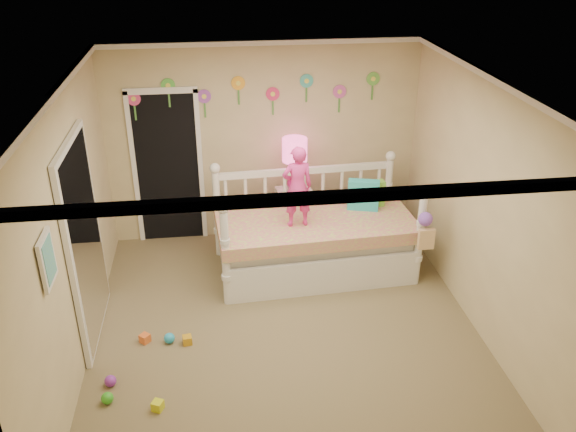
{
  "coord_description": "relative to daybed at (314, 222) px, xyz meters",
  "views": [
    {
      "loc": [
        -0.64,
        -5.08,
        3.91
      ],
      "look_at": [
        0.1,
        0.6,
        1.05
      ],
      "focal_mm": 37.36,
      "sensor_mm": 36.0,
      "label": 1
    }
  ],
  "objects": [
    {
      "name": "daybed",
      "position": [
        0.0,
        0.0,
        0.0
      ],
      "size": [
        2.44,
        1.4,
        1.28
      ],
      "primitive_type": null,
      "rotation": [
        0.0,
        0.0,
        0.06
      ],
      "color": "white",
      "rests_on": "floor"
    },
    {
      "name": "pillow_lime",
      "position": [
        0.73,
        0.2,
        0.23
      ],
      "size": [
        0.35,
        0.17,
        0.32
      ],
      "primitive_type": "cube",
      "rotation": [
        0.0,
        0.0,
        0.13
      ],
      "color": "#7BCE3E",
      "rests_on": "daybed"
    },
    {
      "name": "hanging_bag",
      "position": [
        1.13,
        -0.68,
        0.14
      ],
      "size": [
        0.2,
        0.16,
        0.36
      ],
      "primitive_type": null,
      "color": "beige",
      "rests_on": "daybed"
    },
    {
      "name": "child",
      "position": [
        -0.24,
        -0.19,
        0.55
      ],
      "size": [
        0.37,
        0.26,
        0.96
      ],
      "primitive_type": "imported",
      "rotation": [
        0.0,
        0.0,
        3.23
      ],
      "color": "#F4379C",
      "rests_on": "daybed"
    },
    {
      "name": "crown_molding",
      "position": [
        -0.5,
        -1.22,
        1.93
      ],
      "size": [
        4.0,
        4.5,
        0.06
      ],
      "primitive_type": null,
      "color": "white",
      "rests_on": "ceiling"
    },
    {
      "name": "left_wall",
      "position": [
        -2.5,
        -1.22,
        0.66
      ],
      "size": [
        0.01,
        4.5,
        2.6
      ],
      "primitive_type": "cube",
      "color": "tan",
      "rests_on": "floor"
    },
    {
      "name": "table_lamp",
      "position": [
        -0.14,
        0.72,
        0.57
      ],
      "size": [
        0.32,
        0.32,
        0.7
      ],
      "color": "#D61C85",
      "rests_on": "nightstand"
    },
    {
      "name": "toy_scatter",
      "position": [
        -1.87,
        -1.8,
        -0.59
      ],
      "size": [
        1.16,
        1.48,
        0.11
      ],
      "primitive_type": null,
      "rotation": [
        0.0,
        0.0,
        0.32
      ],
      "color": "#996666",
      "rests_on": "floor"
    },
    {
      "name": "pillow_turquoise",
      "position": [
        0.62,
        0.12,
        0.26
      ],
      "size": [
        0.4,
        0.23,
        0.37
      ],
      "primitive_type": "cube",
      "rotation": [
        0.0,
        0.0,
        -0.28
      ],
      "color": "#27BEC7",
      "rests_on": "daybed"
    },
    {
      "name": "floor",
      "position": [
        -0.5,
        -1.22,
        -0.64
      ],
      "size": [
        4.0,
        4.5,
        0.01
      ],
      "primitive_type": "cube",
      "color": "#7F684C",
      "rests_on": "ground"
    },
    {
      "name": "closet_doorway",
      "position": [
        -1.75,
        1.02,
        0.39
      ],
      "size": [
        0.9,
        0.04,
        2.07
      ],
      "primitive_type": "cube",
      "color": "black",
      "rests_on": "back_wall"
    },
    {
      "name": "right_wall",
      "position": [
        1.5,
        -1.22,
        0.66
      ],
      "size": [
        0.01,
        4.5,
        2.6
      ],
      "primitive_type": "cube",
      "color": "tan",
      "rests_on": "floor"
    },
    {
      "name": "flower_decals",
      "position": [
        -0.59,
        1.02,
        1.3
      ],
      "size": [
        3.4,
        0.02,
        0.5
      ],
      "primitive_type": null,
      "color": "#B2668C",
      "rests_on": "back_wall"
    },
    {
      "name": "back_wall",
      "position": [
        -0.5,
        1.03,
        0.66
      ],
      "size": [
        4.0,
        0.01,
        2.6
      ],
      "primitive_type": "cube",
      "color": "tan",
      "rests_on": "floor"
    },
    {
      "name": "wall_picture",
      "position": [
        -2.47,
        -2.12,
        0.91
      ],
      "size": [
        0.05,
        0.34,
        0.42
      ],
      "primitive_type": "cube",
      "color": "white",
      "rests_on": "left_wall"
    },
    {
      "name": "nightstand",
      "position": [
        -0.14,
        0.72,
        -0.27
      ],
      "size": [
        0.48,
        0.39,
        0.75
      ],
      "primitive_type": "cube",
      "rotation": [
        0.0,
        0.0,
        0.11
      ],
      "color": "white",
      "rests_on": "floor"
    },
    {
      "name": "mirror_closet",
      "position": [
        -2.46,
        -0.92,
        0.41
      ],
      "size": [
        0.07,
        1.3,
        2.1
      ],
      "primitive_type": "cube",
      "color": "white",
      "rests_on": "left_wall"
    },
    {
      "name": "ceiling",
      "position": [
        -0.5,
        -1.22,
        1.96
      ],
      "size": [
        4.0,
        4.5,
        0.01
      ],
      "primitive_type": "cube",
      "color": "white",
      "rests_on": "floor"
    }
  ]
}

